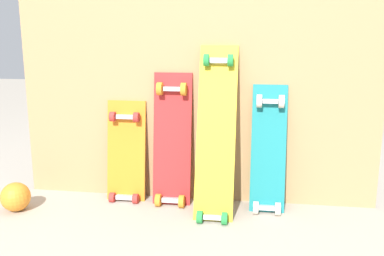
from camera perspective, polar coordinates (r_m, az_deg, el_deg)
ground_plane at (r=2.50m, az=0.24°, el=-9.68°), size 12.00×12.00×0.00m
plywood_wall_panel at (r=2.39m, az=0.50°, el=8.55°), size 2.00×0.04×1.56m
skateboard_orange at (r=2.49m, az=-8.71°, el=-3.79°), size 0.22×0.15×0.64m
skateboard_red at (r=2.39m, az=-2.66°, el=-2.23°), size 0.21×0.18×0.79m
skateboard_yellow at (r=2.25m, az=3.17°, el=-1.35°), size 0.20×0.36×0.95m
skateboard_teal at (r=2.34m, az=10.06°, el=-3.47°), size 0.19×0.20×0.74m
rubber_ball at (r=2.54m, az=-22.29°, el=-8.42°), size 0.16×0.16×0.16m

